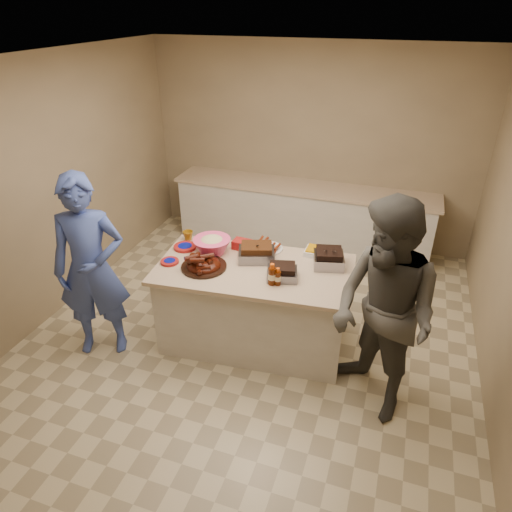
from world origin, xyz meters
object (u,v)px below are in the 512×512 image
(bbq_bottle_b, at_px, (278,285))
(roasting_pan, at_px, (328,265))
(coleslaw_bowl, at_px, (212,252))
(bbq_bottle_a, at_px, (272,284))
(mustard_bottle, at_px, (245,256))
(island, at_px, (254,340))
(guest_blue, at_px, (107,345))
(plastic_cup, at_px, (188,240))
(rib_platter, at_px, (204,268))
(guest_gray, at_px, (369,401))

(bbq_bottle_b, bearing_deg, roasting_pan, 52.70)
(coleslaw_bowl, bearing_deg, bbq_bottle_b, -24.43)
(roasting_pan, distance_m, bbq_bottle_a, 0.64)
(coleslaw_bowl, relative_size, mustard_bottle, 3.03)
(island, xyz_separation_m, mustard_bottle, (-0.16, 0.18, 0.88))
(roasting_pan, height_order, bbq_bottle_b, bbq_bottle_b)
(mustard_bottle, xyz_separation_m, guest_blue, (-1.26, -0.75, -0.88))
(bbq_bottle_a, distance_m, plastic_cup, 1.22)
(island, distance_m, guest_blue, 1.53)
(rib_platter, height_order, bbq_bottle_a, bbq_bottle_a)
(guest_gray, bearing_deg, plastic_cup, -155.63)
(plastic_cup, xyz_separation_m, guest_gray, (2.08, -0.78, -0.88))
(coleslaw_bowl, distance_m, guest_blue, 1.46)
(mustard_bottle, height_order, guest_blue, mustard_bottle)
(island, bearing_deg, roasting_pan, 16.84)
(guest_gray, bearing_deg, mustard_bottle, -159.77)
(rib_platter, height_order, guest_gray, rib_platter)
(rib_platter, height_order, coleslaw_bowl, coleslaw_bowl)
(roasting_pan, distance_m, bbq_bottle_b, 0.60)
(coleslaw_bowl, bearing_deg, guest_gray, -19.41)
(roasting_pan, height_order, guest_blue, roasting_pan)
(guest_blue, bearing_deg, bbq_bottle_a, -12.39)
(rib_platter, xyz_separation_m, bbq_bottle_a, (0.70, -0.07, 0.00))
(guest_blue, bearing_deg, coleslaw_bowl, 13.69)
(bbq_bottle_b, bearing_deg, bbq_bottle_a, -171.23)
(bbq_bottle_b, xyz_separation_m, mustard_bottle, (-0.45, 0.39, 0.00))
(mustard_bottle, relative_size, guest_blue, 0.07)
(guest_blue, relative_size, guest_gray, 0.96)
(bbq_bottle_b, xyz_separation_m, guest_blue, (-1.71, -0.36, -0.88))
(island, bearing_deg, plastic_cup, 154.36)
(rib_platter, distance_m, bbq_bottle_a, 0.70)
(rib_platter, relative_size, bbq_bottle_a, 2.10)
(bbq_bottle_b, relative_size, mustard_bottle, 1.36)
(plastic_cup, height_order, guest_gray, plastic_cup)
(coleslaw_bowl, xyz_separation_m, guest_blue, (-0.92, -0.72, -0.88))
(island, relative_size, rib_platter, 4.28)
(rib_platter, bearing_deg, island, 18.63)
(island, distance_m, roasting_pan, 1.13)
(mustard_bottle, distance_m, plastic_cup, 0.71)
(bbq_bottle_b, distance_m, plastic_cup, 1.26)
(mustard_bottle, height_order, plastic_cup, mustard_bottle)
(plastic_cup, bearing_deg, mustard_bottle, -11.56)
(coleslaw_bowl, distance_m, plastic_cup, 0.39)
(rib_platter, distance_m, roasting_pan, 1.19)
(rib_platter, distance_m, bbq_bottle_b, 0.75)
(coleslaw_bowl, xyz_separation_m, guest_gray, (1.73, -0.61, -0.88))
(roasting_pan, relative_size, mustard_bottle, 2.26)
(bbq_bottle_a, height_order, plastic_cup, bbq_bottle_a)
(mustard_bottle, bearing_deg, roasting_pan, 6.30)
(plastic_cup, bearing_deg, rib_platter, -50.04)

